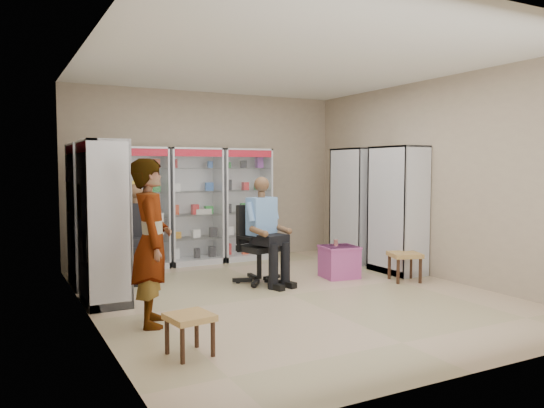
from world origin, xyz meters
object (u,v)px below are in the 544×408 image
cabinet_back_mid (195,206)px  cabinet_right_far (356,205)px  cabinet_left_near (104,222)px  woven_stool_a (405,267)px  cabinet_right_near (398,210)px  pink_trunk (339,262)px  seated_shopkeeper (261,234)px  office_chair (259,244)px  wooden_chair (135,247)px  cabinet_back_right (245,204)px  standing_man (152,242)px  cabinet_left_far (89,215)px  cabinet_back_left (139,208)px  woven_stool_b (190,335)px

cabinet_back_mid → cabinet_right_far: (2.58, -1.13, 0.00)m
cabinet_left_near → woven_stool_a: cabinet_left_near is taller
cabinet_right_near → pink_trunk: 1.29m
seated_shopkeeper → pink_trunk: 1.34m
office_chair → cabinet_back_mid: bearing=84.4°
cabinet_back_mid → wooden_chair: cabinet_back_mid is taller
pink_trunk → woven_stool_a: bearing=-43.2°
cabinet_left_near → cabinet_right_far: bearing=101.4°
cabinet_back_right → standing_man: (-2.55, -3.19, -0.12)m
cabinet_right_far → standing_man: cabinet_right_far is taller
cabinet_left_near → wooden_chair: size_ratio=2.13×
cabinet_right_far → cabinet_left_far: same height
cabinet_left_far → pink_trunk: (3.43, -1.19, -0.76)m
cabinet_right_far → wooden_chair: cabinet_right_far is taller
wooden_chair → woven_stool_a: (3.45, -2.05, -0.26)m
cabinet_back_right → pink_trunk: bearing=-74.2°
cabinet_left_far → cabinet_left_near: same height
cabinet_back_right → wooden_chair: (-2.15, -0.73, -0.53)m
cabinet_left_far → standing_man: cabinet_left_far is taller
cabinet_right_far → pink_trunk: 1.62m
standing_man → woven_stool_a: bearing=-68.6°
cabinet_left_near → cabinet_back_left: bearing=155.4°
cabinet_back_left → seated_shopkeeper: size_ratio=1.39×
cabinet_right_near → wooden_chair: (-3.78, 1.50, -0.53)m
wooden_chair → cabinet_right_near: bearing=-21.6°
wooden_chair → pink_trunk: wooden_chair is taller
pink_trunk → standing_man: standing_man is taller
cabinet_back_left → office_chair: size_ratio=1.77×
office_chair → woven_stool_b: office_chair is taller
seated_shopkeeper → woven_stool_a: seated_shopkeeper is taller
cabinet_left_near → seated_shopkeeper: bearing=92.4°
cabinet_back_left → cabinet_back_right: size_ratio=1.00×
cabinet_right_near → woven_stool_a: (-0.33, -0.55, -0.79)m
cabinet_back_right → cabinet_right_near: same height
cabinet_back_mid → pink_trunk: 2.73m
cabinet_right_far → pink_trunk: bearing=133.8°
cabinet_right_far → cabinet_left_near: same height
cabinet_back_right → office_chair: cabinet_back_right is taller
cabinet_back_mid → cabinet_right_near: bearing=-40.8°
cabinet_left_near → woven_stool_b: bearing=8.4°
cabinet_right_far → standing_man: size_ratio=1.13×
cabinet_right_near → pink_trunk: (-1.03, 0.11, -0.76)m
cabinet_back_right → seated_shopkeeper: (-0.64, -1.94, -0.28)m
office_chair → standing_man: 2.34m
seated_shopkeeper → pink_trunk: size_ratio=2.89×
cabinet_back_mid → cabinet_left_near: 2.77m
cabinet_right_far → woven_stool_a: cabinet_right_far is taller
wooden_chair → seated_shopkeeper: (1.51, -1.21, 0.25)m
seated_shopkeeper → cabinet_back_right: bearing=56.8°
woven_stool_a → woven_stool_b: bearing=-158.8°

